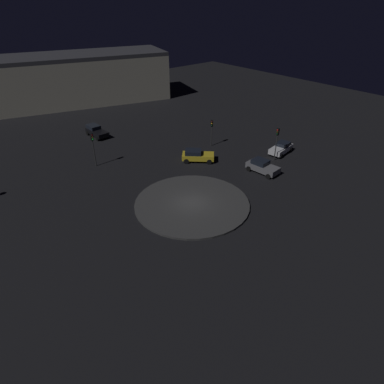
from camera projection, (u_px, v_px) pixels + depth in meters
ground_plane at (192, 204)px, 35.69m from camera, size 117.12×117.12×0.00m
roundabout_island at (192, 203)px, 35.63m from camera, size 12.12×12.12×0.22m
car_yellow at (197, 155)px, 44.31m from camera, size 4.19×4.27×1.54m
car_black at (96, 131)px, 51.84m from camera, size 4.35×2.06×1.57m
car_grey at (262, 166)px, 41.54m from camera, size 4.13×2.30×1.57m
car_white at (281, 148)px, 46.45m from camera, size 2.49×4.20×1.45m
traffic_light_southeast at (212, 128)px, 47.57m from camera, size 0.38×0.39×3.86m
traffic_light_east at (93, 143)px, 41.82m from camera, size 0.38×0.34×4.41m
traffic_light_south at (277, 138)px, 43.19m from camera, size 0.31×0.36×4.46m
store_building at (76, 79)px, 65.80m from camera, size 20.25×36.38×9.09m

